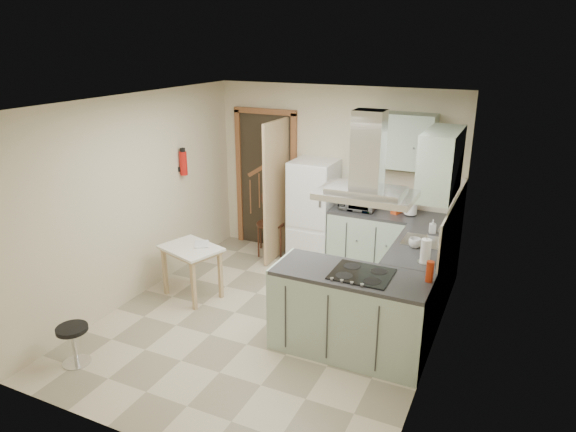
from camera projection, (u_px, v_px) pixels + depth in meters
The scene contains 28 objects.
floor at pixel (269, 321), 5.93m from camera, with size 4.20×4.20×0.00m, color #C0B295.
ceiling at pixel (266, 101), 5.11m from camera, with size 4.20×4.20×0.00m, color silver.
back_wall at pixel (335, 175), 7.32m from camera, with size 3.60×3.60×0.00m, color beige.
left_wall at pixel (137, 198), 6.25m from camera, with size 4.20×4.20×0.00m, color beige.
right_wall at pixel (439, 246), 4.80m from camera, with size 4.20×4.20×0.00m, color beige.
doorway at pixel (266, 180), 7.80m from camera, with size 1.10×0.12×2.10m, color brown.
fridge at pixel (314, 212), 7.31m from camera, with size 0.60×0.60×1.50m, color white.
counter_back at pixel (371, 241), 7.06m from camera, with size 1.08×0.60×0.90m, color #9EB2A0.
counter_right at pixel (423, 271), 6.15m from camera, with size 0.60×1.95×0.90m, color #9EB2A0.
splashback at pixel (401, 190), 6.96m from camera, with size 1.68×0.02×0.50m, color beige.
wall_cabinet_back at pixel (401, 141), 6.59m from camera, with size 0.85×0.35×0.70m, color #9EB2A0.
wall_cabinet_right at pixel (441, 163), 5.40m from camera, with size 0.35×0.90×0.70m, color #9EB2A0.
peninsula at pixel (350, 313), 5.22m from camera, with size 1.55×0.65×0.90m, color #9EB2A0.
hob at pixel (362, 274), 5.03m from camera, with size 0.58×0.50×0.01m, color black.
extractor_hood at pixel (366, 195), 4.77m from camera, with size 0.90×0.55×0.10m, color silver.
sink at pixel (423, 241), 5.85m from camera, with size 0.45×0.40×0.01m, color silver.
fire_extinguisher at pixel (183, 163), 6.91m from camera, with size 0.10×0.10×0.32m, color #B2140F.
drop_leaf_table at pixel (192, 272), 6.42m from camera, with size 0.71×0.53×0.67m, color tan.
bentwood_chair at pixel (270, 224), 7.67m from camera, with size 0.41×0.41×0.93m, color #52351B.
stool at pixel (74, 345), 5.11m from camera, with size 0.31×0.31×0.41m, color black.
microwave at pixel (358, 200), 6.92m from camera, with size 0.47×0.32×0.26m, color black.
kettle at pixel (411, 206), 6.69m from camera, with size 0.17×0.17×0.25m, color white.
cereal_box at pixel (399, 200), 6.77m from camera, with size 0.09×0.23×0.34m, color #CB4417.
soap_bottle at pixel (433, 226), 6.09m from camera, with size 0.07×0.08×0.17m, color #B0AEBA.
paper_towel at pixel (426, 251), 5.26m from camera, with size 0.10×0.10×0.27m, color white.
cup at pixel (415, 243), 5.67m from camera, with size 0.14×0.14×0.11m, color silver.
red_bottle at pixel (430, 272), 4.86m from camera, with size 0.07×0.07×0.21m, color #BB3210.
book at pixel (194, 241), 6.35m from camera, with size 0.17×0.24×0.11m, color #A14C35.
Camera 1 is at (2.41, -4.62, 3.10)m, focal length 32.00 mm.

